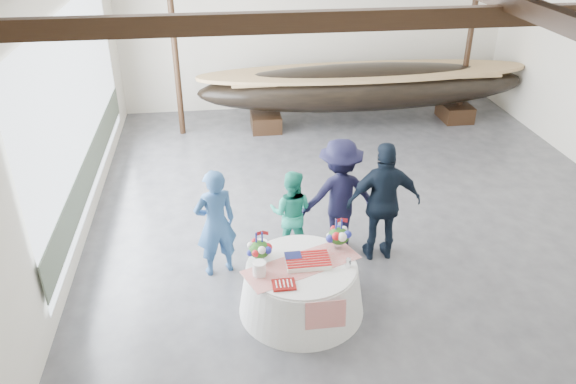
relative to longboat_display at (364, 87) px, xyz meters
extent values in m
cube|color=#3D3D42|center=(-0.96, -4.48, -0.97)|extent=(10.00, 12.00, 0.01)
cube|color=silver|center=(-0.96, 1.52, 1.28)|extent=(10.00, 0.02, 4.50)
cube|color=silver|center=(-5.96, -4.48, 1.28)|extent=(0.02, 12.00, 4.50)
cube|color=black|center=(-0.96, -7.98, 3.28)|extent=(9.80, 0.12, 0.18)
cylinder|color=black|center=(-4.46, 0.00, 1.28)|extent=(0.14, 0.14, 4.50)
cylinder|color=black|center=(2.54, 0.00, 1.28)|extent=(0.14, 0.14, 4.50)
cube|color=silver|center=(-5.91, -3.48, 1.03)|extent=(0.02, 7.00, 3.20)
cube|color=#596654|center=(-5.90, -3.48, -0.07)|extent=(0.02, 7.00, 0.60)
cube|color=black|center=(-2.44, 0.00, -0.77)|extent=(0.71, 0.91, 0.41)
cube|color=black|center=(2.44, 0.00, -0.77)|extent=(0.71, 0.91, 0.41)
ellipsoid|color=black|center=(0.00, 0.00, -0.01)|extent=(8.12, 1.62, 1.12)
cube|color=#9E7A4C|center=(0.00, 0.00, 0.30)|extent=(6.50, 1.07, 0.06)
cone|color=silver|center=(-2.61, -6.76, -0.61)|extent=(1.76, 1.76, 0.73)
cylinder|color=silver|center=(-2.61, -6.76, -0.24)|extent=(1.49, 1.49, 0.04)
cube|color=red|center=(-2.61, -6.76, -0.21)|extent=(1.71, 1.12, 0.01)
cube|color=white|center=(-2.53, -6.74, -0.18)|extent=(0.60, 0.40, 0.07)
cylinder|color=white|center=(-3.20, -6.91, -0.11)|extent=(0.18, 0.18, 0.20)
cylinder|color=white|center=(-3.13, -6.44, -0.11)|extent=(0.18, 0.18, 0.21)
cube|color=maroon|center=(-2.91, -7.18, -0.20)|extent=(0.30, 0.24, 0.03)
cone|color=silver|center=(-1.99, -6.88, -0.16)|extent=(0.09, 0.09, 0.12)
imported|color=navy|center=(-3.75, -5.71, -0.10)|extent=(0.74, 0.59, 1.75)
imported|color=#1B8F73|center=(-2.55, -5.31, -0.25)|extent=(0.84, 0.74, 1.45)
imported|color=black|center=(-1.77, -5.26, -0.02)|extent=(1.28, 0.79, 1.90)
imported|color=black|center=(-1.15, -5.65, 0.02)|extent=(1.17, 0.50, 1.98)
camera|label=1|loc=(-3.63, -12.90, 4.31)|focal=35.00mm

